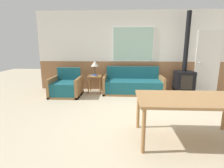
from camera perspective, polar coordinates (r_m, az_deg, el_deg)
ground_plane at (r=3.91m, az=13.27°, el=-11.22°), size 16.00×16.00×0.00m
wall_back at (r=6.19m, az=9.50°, el=10.54°), size 7.20×0.09×2.70m
couch at (r=5.80m, az=6.81°, el=-0.47°), size 1.93×0.84×0.85m
armchair at (r=5.66m, az=-14.71°, el=-1.11°), size 0.91×0.87×0.84m
side_table at (r=5.83m, az=-5.56°, el=1.57°), size 0.45×0.45×0.58m
table_lamp at (r=5.83m, az=-5.62°, el=6.52°), size 0.26×0.26×0.48m
book_stack at (r=5.73m, az=-5.86°, el=2.87°), size 0.19×0.16×0.05m
dining_table at (r=3.09m, az=24.37°, el=-5.37°), size 1.71×0.94×0.73m
wood_stove at (r=6.15m, az=22.55°, el=2.83°), size 0.58×0.52×2.59m
entry_door at (r=6.79m, az=28.78°, el=6.48°), size 0.82×0.09×2.05m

